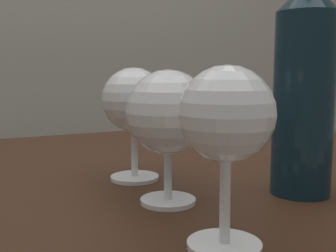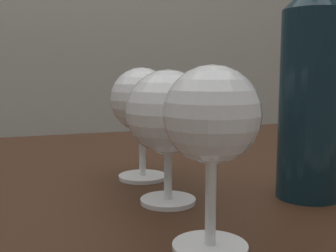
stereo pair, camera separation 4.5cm
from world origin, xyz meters
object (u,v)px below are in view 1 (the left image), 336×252
Objects in this scene: wine_bottle at (304,84)px; wine_glass_pinot at (134,103)px; wine_glass_white at (227,119)px; wine_glass_port at (168,114)px.

wine_glass_pinot is at bearing 136.91° from wine_bottle.
wine_bottle is at bearing 28.89° from wine_glass_white.
wine_glass_pinot is 0.47× the size of wine_bottle.
wine_bottle is (0.17, 0.09, 0.02)m from wine_glass_white.
wine_glass_pinot is at bearing 88.51° from wine_glass_port.
wine_glass_port is 0.16m from wine_bottle.
wine_glass_pinot is at bearing 87.09° from wine_glass_white.
wine_glass_pinot is 0.21m from wine_bottle.
wine_glass_white is at bearing -151.11° from wine_bottle.
wine_bottle reaches higher than wine_glass_white.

